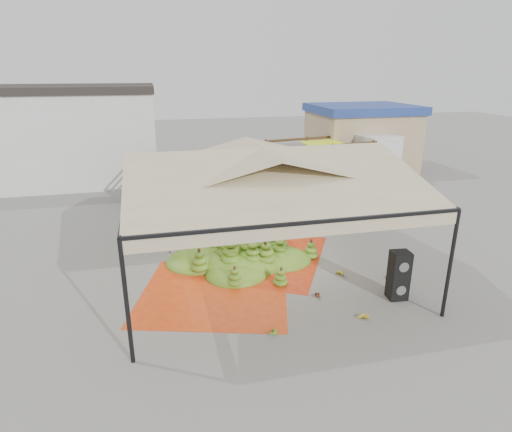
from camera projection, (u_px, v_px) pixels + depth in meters
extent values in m
plane|color=slate|center=(261.00, 268.00, 14.24)|extent=(90.00, 90.00, 0.00)
cylinder|color=black|center=(127.00, 303.00, 9.18)|extent=(0.10, 0.10, 3.00)
cylinder|color=black|center=(450.00, 265.00, 10.96)|extent=(0.10, 0.10, 3.00)
cylinder|color=black|center=(135.00, 199.00, 16.53)|extent=(0.10, 0.10, 3.00)
cylinder|color=black|center=(328.00, 186.00, 18.31)|extent=(0.10, 0.10, 3.00)
pyramid|color=#C7B88D|center=(261.00, 164.00, 13.09)|extent=(8.00, 8.00, 1.00)
cube|color=black|center=(261.00, 180.00, 13.26)|extent=(8.00, 8.00, 0.08)
cube|color=#C7B88D|center=(261.00, 186.00, 13.31)|extent=(8.00, 8.00, 0.36)
cube|color=silver|center=(28.00, 139.00, 24.05)|extent=(14.00, 6.00, 5.00)
cube|color=black|center=(19.00, 89.00, 23.16)|extent=(14.30, 6.30, 0.40)
cube|color=tan|center=(360.00, 141.00, 27.82)|extent=(6.00, 5.00, 3.60)
cube|color=navy|center=(363.00, 109.00, 27.15)|extent=(6.30, 5.30, 0.50)
cube|color=#E74915|center=(214.00, 292.00, 12.65)|extent=(5.20, 5.06, 0.01)
cube|color=red|center=(256.00, 255.00, 15.14)|extent=(6.13, 6.22, 0.01)
ellipsoid|color=#457418|center=(242.00, 247.00, 14.48)|extent=(5.74, 4.98, 1.10)
ellipsoid|color=#AF8B23|center=(338.00, 273.00, 13.64)|extent=(0.53, 0.46, 0.21)
ellipsoid|color=gold|center=(363.00, 317.00, 11.21)|extent=(0.55, 0.55, 0.20)
ellipsoid|color=#522512|center=(315.00, 294.00, 12.39)|extent=(0.47, 0.42, 0.17)
ellipsoid|color=#551613|center=(390.00, 277.00, 13.37)|extent=(0.51, 0.49, 0.18)
ellipsoid|color=#457518|center=(270.00, 331.00, 10.65)|extent=(0.53, 0.49, 0.19)
ellipsoid|color=#467F1A|center=(227.00, 205.00, 12.13)|extent=(0.24, 0.24, 0.20)
ellipsoid|color=#467F1A|center=(278.00, 201.00, 12.47)|extent=(0.24, 0.24, 0.20)
cube|color=black|center=(397.00, 287.00, 12.25)|extent=(0.56, 0.50, 0.72)
cube|color=black|center=(400.00, 264.00, 12.01)|extent=(0.56, 0.50, 0.72)
imported|color=gray|center=(242.00, 195.00, 19.06)|extent=(0.69, 0.47, 1.83)
cube|color=#53311B|center=(179.00, 183.00, 21.08)|extent=(4.51, 2.31, 0.11)
cube|color=silver|center=(237.00, 179.00, 21.51)|extent=(1.71, 2.03, 2.01)
cylinder|color=black|center=(146.00, 200.00, 20.19)|extent=(0.80, 0.32, 0.79)
cylinder|color=black|center=(148.00, 190.00, 21.82)|extent=(0.80, 0.32, 0.79)
cylinder|color=black|center=(205.00, 197.00, 20.63)|extent=(0.80, 0.32, 0.79)
cylinder|color=black|center=(203.00, 188.00, 22.27)|extent=(0.80, 0.32, 0.79)
cylinder|color=black|center=(236.00, 196.00, 20.87)|extent=(0.80, 0.32, 0.79)
cylinder|color=black|center=(232.00, 186.00, 22.50)|extent=(0.80, 0.32, 0.79)
ellipsoid|color=#497C19|center=(179.00, 175.00, 20.94)|extent=(3.60, 1.81, 0.61)
cube|color=yellow|center=(187.00, 167.00, 20.90)|extent=(1.87, 1.86, 0.22)
cube|color=#51391B|center=(318.00, 165.00, 23.82)|extent=(6.11, 3.63, 0.14)
cube|color=silver|center=(373.00, 157.00, 25.24)|extent=(2.49, 2.85, 2.63)
cylinder|color=black|center=(295.00, 185.00, 22.26)|extent=(1.08, 0.53, 1.03)
cylinder|color=black|center=(276.00, 176.00, 24.23)|extent=(1.08, 0.53, 1.03)
cylinder|color=black|center=(353.00, 178.00, 23.68)|extent=(1.08, 0.53, 1.03)
cylinder|color=black|center=(330.00, 170.00, 25.65)|extent=(1.08, 0.53, 1.03)
cylinder|color=black|center=(381.00, 175.00, 24.43)|extent=(1.08, 0.53, 1.03)
cylinder|color=black|center=(357.00, 167.00, 26.40)|extent=(1.08, 0.53, 1.03)
ellipsoid|color=#387017|center=(319.00, 154.00, 23.63)|extent=(4.88, 2.86, 0.80)
cube|color=#DBF31B|center=(328.00, 145.00, 23.70)|extent=(2.67, 2.66, 0.28)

